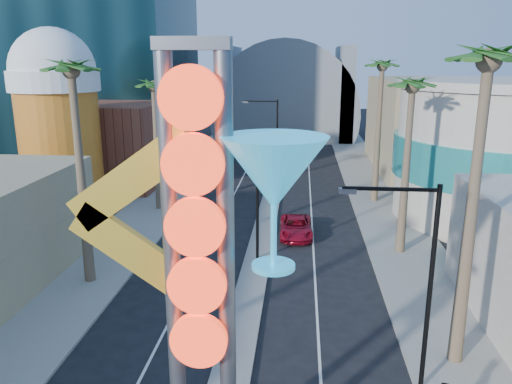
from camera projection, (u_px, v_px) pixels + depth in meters
name	position (u px, v px, depth m)	size (l,w,h in m)	color
sidewalk_west	(169.00, 193.00, 46.14)	(5.00, 100.00, 0.15)	gray
sidewalk_east	(378.00, 198.00, 44.48)	(5.00, 100.00, 0.15)	gray
median	(274.00, 187.00, 48.20)	(1.60, 84.00, 0.15)	gray
brick_filler_west	(110.00, 145.00, 48.59)	(10.00, 10.00, 8.00)	brown
filler_east	(423.00, 125.00, 55.16)	(10.00, 20.00, 10.00)	tan
beer_mug	(58.00, 113.00, 39.99)	(7.00, 7.00, 14.50)	#C75C1A
turquoise_building	(506.00, 152.00, 37.60)	(16.60, 16.60, 10.60)	#B0A895
canopy	(286.00, 109.00, 79.83)	(22.00, 16.00, 22.00)	slate
neon_sign	(230.00, 254.00, 12.55)	(6.53, 2.60, 12.55)	gray
streetlight_0	(267.00, 184.00, 29.59)	(3.79, 0.25, 8.00)	black
streetlight_1	(272.00, 129.00, 52.79)	(3.79, 0.25, 8.00)	black
streetlight_2	(418.00, 271.00, 17.52)	(3.45, 0.25, 8.00)	black
palm_1	(72.00, 84.00, 25.05)	(2.40, 2.40, 12.70)	brown
palm_2	(154.00, 93.00, 38.87)	(2.40, 2.40, 11.20)	brown
palm_3	(188.00, 86.00, 50.41)	(2.40, 2.40, 11.20)	brown
palm_5	(486.00, 82.00, 17.59)	(2.40, 2.40, 13.20)	brown
palm_6	(412.00, 96.00, 29.48)	(2.40, 2.40, 11.70)	brown
palm_7	(382.00, 75.00, 40.80)	(2.40, 2.40, 12.70)	brown
red_pickup	(296.00, 227.00, 34.96)	(2.21, 4.79, 1.33)	maroon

